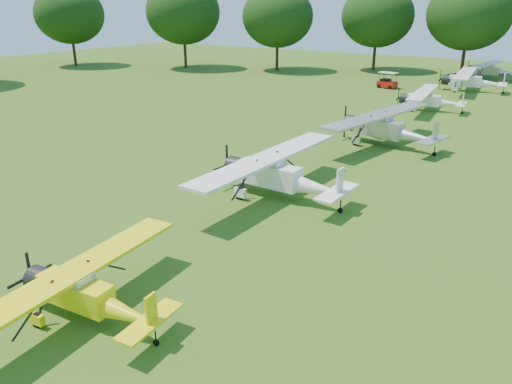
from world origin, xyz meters
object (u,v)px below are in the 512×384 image
aircraft_2 (85,292)px  aircraft_4 (386,127)px  aircraft_3 (278,173)px  aircraft_5 (429,99)px  aircraft_7 (491,69)px  golf_cart (387,83)px  aircraft_6 (470,80)px

aircraft_2 → aircraft_4: size_ratio=0.75×
aircraft_3 → aircraft_5: (0.16, 27.03, -0.22)m
aircraft_7 → aircraft_5: bearing=-86.0°
aircraft_3 → aircraft_7: size_ratio=1.09×
aircraft_2 → aircraft_3: aircraft_3 is taller
aircraft_5 → aircraft_7: size_ratio=0.92×
golf_cart → aircraft_4: bearing=-59.9°
aircraft_7 → aircraft_3: bearing=-85.1°
aircraft_5 → golf_cart: 13.34m
aircraft_5 → golf_cart: (-7.94, 10.71, -0.52)m
aircraft_7 → golf_cart: aircraft_7 is taller
aircraft_3 → aircraft_6: size_ratio=1.01×
aircraft_6 → aircraft_2: bearing=-97.1°
aircraft_6 → aircraft_3: bearing=-98.0°
aircraft_2 → aircraft_3: (-0.54, 12.74, 0.32)m
aircraft_4 → golf_cart: (-8.88, 24.79, -0.78)m
aircraft_2 → aircraft_5: (-0.37, 39.77, 0.10)m
aircraft_3 → aircraft_6: (0.98, 40.72, -0.03)m
aircraft_6 → aircraft_7: aircraft_6 is taller
aircraft_3 → aircraft_7: aircraft_3 is taller
aircraft_4 → aircraft_7: 39.92m
aircraft_3 → aircraft_4: size_ratio=0.97×
aircraft_4 → aircraft_6: bearing=100.2°
aircraft_5 → golf_cart: bearing=119.9°
aircraft_2 → golf_cart: (-8.31, 50.48, -0.42)m
aircraft_2 → aircraft_6: 53.46m
aircraft_5 → aircraft_7: (0.91, 25.84, 0.10)m
aircraft_5 → aircraft_6: size_ratio=0.86×
aircraft_7 → golf_cart: (-8.85, -15.13, -0.62)m
aircraft_5 → aircraft_7: aircraft_7 is taller
aircraft_4 → aircraft_5: (-0.94, 14.08, -0.26)m
aircraft_3 → aircraft_4: 13.00m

